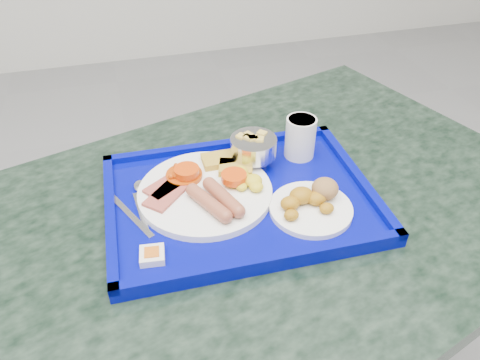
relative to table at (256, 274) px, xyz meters
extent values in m
cylinder|color=gray|center=(0.00, 0.00, -0.19)|extent=(0.11, 0.11, 0.67)
cube|color=black|center=(0.00, 0.00, 0.17)|extent=(1.37, 1.11, 0.04)
cube|color=#03078D|center=(-0.03, 0.02, 0.20)|extent=(0.51, 0.38, 0.02)
cube|color=#03078D|center=(-0.02, 0.20, 0.21)|extent=(0.50, 0.03, 0.01)
cube|color=#03078D|center=(-0.03, -0.15, 0.21)|extent=(0.50, 0.03, 0.01)
cube|color=#03078D|center=(0.21, 0.02, 0.21)|extent=(0.03, 0.37, 0.01)
cube|color=#03078D|center=(-0.27, 0.03, 0.21)|extent=(0.03, 0.37, 0.01)
cylinder|color=white|center=(-0.09, 0.04, 0.22)|extent=(0.26, 0.26, 0.01)
cube|color=#A94C43|center=(-0.16, 0.07, 0.23)|extent=(0.10, 0.09, 0.01)
cube|color=#A94C43|center=(-0.17, 0.04, 0.23)|extent=(0.09, 0.09, 0.01)
cylinder|color=#C04408|center=(-0.12, 0.09, 0.23)|extent=(0.07, 0.07, 0.01)
sphere|color=#C04408|center=(-0.15, 0.09, 0.23)|extent=(0.01, 0.01, 0.01)
sphere|color=#C04408|center=(-0.12, 0.10, 0.23)|extent=(0.01, 0.01, 0.01)
sphere|color=#C04408|center=(-0.12, 0.09, 0.23)|extent=(0.01, 0.01, 0.01)
sphere|color=#C04408|center=(-0.13, 0.09, 0.23)|extent=(0.01, 0.01, 0.01)
sphere|color=#C04408|center=(-0.11, 0.09, 0.23)|extent=(0.01, 0.01, 0.01)
sphere|color=#C04408|center=(-0.10, 0.08, 0.23)|extent=(0.01, 0.01, 0.01)
sphere|color=#C04408|center=(-0.11, 0.10, 0.23)|extent=(0.01, 0.01, 0.01)
sphere|color=#C04408|center=(-0.13, 0.10, 0.23)|extent=(0.01, 0.01, 0.01)
sphere|color=#C04408|center=(-0.13, 0.08, 0.23)|extent=(0.01, 0.01, 0.01)
sphere|color=#C04408|center=(-0.13, 0.12, 0.23)|extent=(0.01, 0.01, 0.01)
sphere|color=#C04408|center=(-0.13, 0.07, 0.23)|extent=(0.01, 0.01, 0.01)
sphere|color=#C04408|center=(-0.12, 0.09, 0.23)|extent=(0.01, 0.01, 0.01)
sphere|color=#C04408|center=(-0.12, 0.08, 0.23)|extent=(0.01, 0.01, 0.01)
sphere|color=#C04408|center=(-0.14, 0.09, 0.23)|extent=(0.01, 0.01, 0.01)
cube|color=gold|center=(-0.05, 0.12, 0.23)|extent=(0.07, 0.05, 0.01)
cube|color=gold|center=(-0.02, 0.09, 0.23)|extent=(0.08, 0.07, 0.01)
cylinder|color=brown|center=(-0.10, -0.01, 0.24)|extent=(0.07, 0.10, 0.03)
cylinder|color=brown|center=(-0.07, 0.00, 0.24)|extent=(0.06, 0.10, 0.03)
ellipsoid|color=gold|center=(0.00, 0.01, 0.23)|extent=(0.03, 0.03, 0.02)
ellipsoid|color=gold|center=(-0.02, 0.06, 0.23)|extent=(0.03, 0.03, 0.02)
ellipsoid|color=gold|center=(-0.03, 0.02, 0.23)|extent=(0.02, 0.02, 0.01)
ellipsoid|color=gold|center=(-0.02, 0.05, 0.23)|extent=(0.02, 0.02, 0.02)
ellipsoid|color=gold|center=(-0.04, 0.04, 0.23)|extent=(0.02, 0.02, 0.02)
ellipsoid|color=gold|center=(0.00, 0.03, 0.23)|extent=(0.03, 0.03, 0.02)
ellipsoid|color=gold|center=(-0.02, 0.06, 0.23)|extent=(0.03, 0.03, 0.02)
ellipsoid|color=gold|center=(-0.01, 0.05, 0.23)|extent=(0.02, 0.02, 0.02)
ellipsoid|color=gold|center=(-0.04, 0.06, 0.23)|extent=(0.03, 0.03, 0.02)
cylinder|color=#B72E04|center=(-0.12, 0.09, 0.24)|extent=(0.05, 0.05, 0.01)
cylinder|color=#B72E04|center=(-0.03, 0.05, 0.24)|extent=(0.05, 0.05, 0.01)
cylinder|color=white|center=(0.09, -0.05, 0.21)|extent=(0.15, 0.15, 0.01)
ellipsoid|color=#9C6812|center=(0.11, -0.08, 0.23)|extent=(0.03, 0.02, 0.02)
ellipsoid|color=#9C6812|center=(0.10, -0.05, 0.23)|extent=(0.04, 0.03, 0.02)
ellipsoid|color=#9C6812|center=(0.07, -0.04, 0.23)|extent=(0.05, 0.04, 0.03)
ellipsoid|color=#9C6812|center=(0.05, -0.05, 0.23)|extent=(0.04, 0.03, 0.02)
ellipsoid|color=#9C6812|center=(0.04, -0.08, 0.23)|extent=(0.03, 0.02, 0.02)
ellipsoid|color=olive|center=(0.12, -0.03, 0.24)|extent=(0.05, 0.05, 0.04)
cylinder|color=silver|center=(0.03, 0.12, 0.21)|extent=(0.06, 0.06, 0.01)
cylinder|color=silver|center=(0.03, 0.12, 0.22)|extent=(0.02, 0.02, 0.02)
cylinder|color=silver|center=(0.03, 0.12, 0.25)|extent=(0.10, 0.10, 0.04)
cube|color=gold|center=(0.02, 0.13, 0.27)|extent=(0.02, 0.02, 0.01)
cube|color=gold|center=(0.02, 0.12, 0.27)|extent=(0.02, 0.02, 0.01)
cube|color=gold|center=(0.02, 0.12, 0.27)|extent=(0.02, 0.02, 0.01)
cube|color=gold|center=(0.03, 0.12, 0.27)|extent=(0.02, 0.02, 0.01)
cube|color=gold|center=(0.05, 0.13, 0.27)|extent=(0.02, 0.02, 0.01)
cube|color=gold|center=(0.04, 0.11, 0.27)|extent=(0.02, 0.02, 0.01)
cube|color=gold|center=(0.00, 0.13, 0.27)|extent=(0.02, 0.02, 0.01)
cylinder|color=white|center=(0.13, 0.12, 0.25)|extent=(0.06, 0.06, 0.09)
cylinder|color=#E04C0C|center=(0.13, 0.12, 0.29)|extent=(0.06, 0.06, 0.01)
cube|color=silver|center=(-0.22, 0.02, 0.21)|extent=(0.02, 0.12, 0.00)
ellipsoid|color=silver|center=(-0.21, 0.10, 0.21)|extent=(0.03, 0.04, 0.01)
cube|color=silver|center=(-0.24, 0.03, 0.21)|extent=(0.08, 0.15, 0.00)
cube|color=white|center=(-0.21, -0.09, 0.22)|extent=(0.04, 0.04, 0.01)
cube|color=#D26217|center=(-0.21, -0.09, 0.22)|extent=(0.03, 0.03, 0.00)
camera|label=1|loc=(-0.22, -0.64, 0.78)|focal=35.00mm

